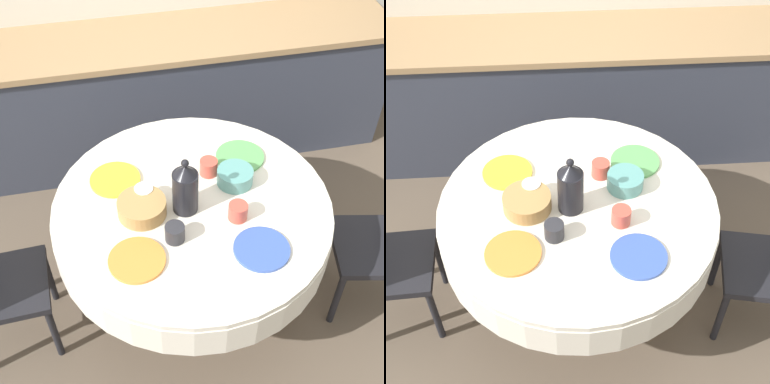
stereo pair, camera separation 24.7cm
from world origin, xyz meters
The scene contains 14 objects.
ground_plane centered at (0.00, 0.00, 0.00)m, with size 12.00×12.00×0.00m, color brown.
kitchen_counter centered at (0.00, 1.33, 0.45)m, with size 3.24×0.64×0.89m.
dining_table centered at (0.00, 0.00, 0.63)m, with size 1.34×1.34×0.76m.
plate_near_left centered at (-0.30, -0.28, 0.76)m, with size 0.25×0.25×0.01m, color orange.
cup_near_left centered at (-0.12, -0.19, 0.80)m, with size 0.09×0.09×0.08m, color #28282D.
plate_near_right centered at (0.24, -0.33, 0.76)m, with size 0.25×0.25×0.01m, color #3856AD.
cup_near_right centered at (0.19, -0.13, 0.80)m, with size 0.09×0.09×0.08m, color #CC4C3D.
plate_far_left centered at (-0.34, 0.23, 0.76)m, with size 0.25×0.25×0.01m, color yellow.
cup_far_left centered at (-0.22, 0.07, 0.80)m, with size 0.09×0.09×0.08m, color white.
plate_far_right centered at (0.31, 0.27, 0.76)m, with size 0.25×0.25×0.01m, color #5BA85B.
cup_far_right centered at (0.12, 0.19, 0.80)m, with size 0.09×0.09×0.08m, color #CC4C3D.
coffee_carafe centered at (-0.04, -0.02, 0.89)m, with size 0.12×0.12×0.30m.
bread_basket centered at (-0.24, -0.01, 0.79)m, with size 0.23×0.23×0.08m, color #AD844C.
fruit_bowl centered at (0.24, 0.10, 0.79)m, with size 0.18×0.18×0.08m, color #569993.
Camera 1 is at (-0.36, -1.69, 2.60)m, focal length 50.00 mm.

